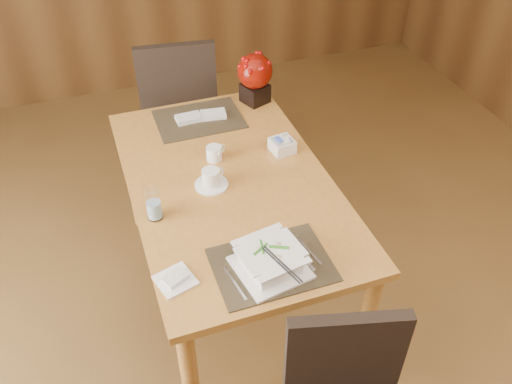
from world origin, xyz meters
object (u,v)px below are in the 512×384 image
object	(u,v)px
bread_plate	(175,280)
berry_decor	(255,76)
soup_setting	(271,260)
sugar_caddy	(282,146)
far_chair	(179,104)
coffee_cup	(211,179)
dining_table	(230,197)
water_glass	(153,203)
creamer_jug	(214,153)

from	to	relation	value
bread_plate	berry_decor	bearing A→B (deg)	57.77
soup_setting	berry_decor	bearing A→B (deg)	63.61
sugar_caddy	far_chair	xyz separation A→B (m)	(-0.33, 0.90, -0.21)
sugar_caddy	far_chair	distance (m)	0.98
coffee_cup	dining_table	bearing A→B (deg)	3.90
dining_table	far_chair	size ratio (longest dim) A/B	1.47
coffee_cup	far_chair	world-z (taller)	far_chair
sugar_caddy	soup_setting	bearing A→B (deg)	-114.83
berry_decor	bread_plate	size ratio (longest dim) A/B	2.11
dining_table	water_glass	world-z (taller)	water_glass
soup_setting	berry_decor	xyz separation A→B (m)	(0.36, 1.20, 0.11)
sugar_caddy	berry_decor	distance (m)	0.51
far_chair	water_glass	bearing A→B (deg)	80.62
dining_table	berry_decor	size ratio (longest dim) A/B	5.33
dining_table	creamer_jug	size ratio (longest dim) A/B	15.50
berry_decor	water_glass	bearing A→B (deg)	-133.26
water_glass	sugar_caddy	world-z (taller)	water_glass
coffee_cup	far_chair	size ratio (longest dim) A/B	0.15
coffee_cup	creamer_jug	xyz separation A→B (m)	(0.07, 0.19, -0.00)
creamer_jug	bread_plate	bearing A→B (deg)	-141.63
bread_plate	dining_table	bearing A→B (deg)	53.73
coffee_cup	far_chair	xyz separation A→B (m)	(0.08, 1.05, -0.21)
soup_setting	coffee_cup	distance (m)	0.57
soup_setting	water_glass	size ratio (longest dim) A/B	1.87
sugar_caddy	bread_plate	xyz separation A→B (m)	(-0.68, -0.64, -0.03)
coffee_cup	bread_plate	xyz separation A→B (m)	(-0.28, -0.50, -0.03)
bread_plate	far_chair	size ratio (longest dim) A/B	0.13
coffee_cup	bread_plate	world-z (taller)	coffee_cup
water_glass	sugar_caddy	bearing A→B (deg)	21.45
berry_decor	far_chair	world-z (taller)	berry_decor
berry_decor	far_chair	distance (m)	0.64
coffee_cup	water_glass	distance (m)	0.31
creamer_jug	far_chair	xyz separation A→B (m)	(0.01, 0.86, -0.21)
soup_setting	far_chair	world-z (taller)	far_chair
water_glass	bread_plate	world-z (taller)	water_glass
coffee_cup	berry_decor	distance (m)	0.78
creamer_jug	far_chair	world-z (taller)	far_chair
dining_table	creamer_jug	distance (m)	0.23
berry_decor	far_chair	size ratio (longest dim) A/B	0.28
coffee_cup	creamer_jug	world-z (taller)	coffee_cup
soup_setting	far_chair	size ratio (longest dim) A/B	0.29
sugar_caddy	water_glass	bearing A→B (deg)	-158.55
bread_plate	water_glass	bearing A→B (deg)	90.00
coffee_cup	water_glass	bearing A→B (deg)	-156.19
creamer_jug	dining_table	bearing A→B (deg)	-108.49
sugar_caddy	far_chair	world-z (taller)	far_chair
sugar_caddy	dining_table	bearing A→B (deg)	-156.19
sugar_caddy	bread_plate	world-z (taller)	sugar_caddy
creamer_jug	bread_plate	distance (m)	0.77
coffee_cup	berry_decor	world-z (taller)	berry_decor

